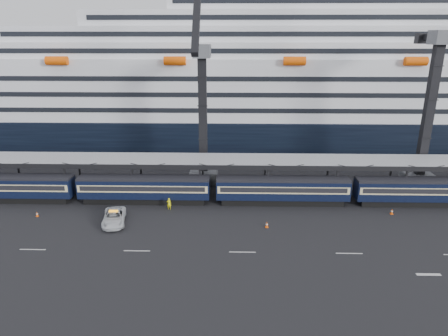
{
  "coord_description": "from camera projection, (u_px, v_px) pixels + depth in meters",
  "views": [
    {
      "loc": [
        -15.14,
        -43.78,
        23.29
      ],
      "look_at": [
        -16.41,
        10.0,
        5.35
      ],
      "focal_mm": 32.0,
      "sensor_mm": 36.0,
      "label": 1
    }
  ],
  "objects": [
    {
      "name": "crane_dark_mid",
      "position": [
        431.0,
        104.0,
        60.66
      ],
      "size": [
        4.5,
        18.24,
        39.64
      ],
      "color": "#494B50",
      "rests_on": "ground"
    },
    {
      "name": "traffic_cone_b",
      "position": [
        113.0,
        221.0,
        51.67
      ],
      "size": [
        0.41,
        0.41,
        0.83
      ],
      "color": "#FD5807",
      "rests_on": "ground"
    },
    {
      "name": "worker",
      "position": [
        169.0,
        204.0,
        55.93
      ],
      "size": [
        0.62,
        0.41,
        1.68
      ],
      "primitive_type": "imported",
      "rotation": [
        0.0,
        0.0,
        3.12
      ],
      "color": "#FFF80D",
      "rests_on": "ground"
    },
    {
      "name": "cruise_ship",
      "position": [
        297.0,
        87.0,
        88.28
      ],
      "size": [
        214.09,
        28.84,
        34.0
      ],
      "color": "black",
      "rests_on": "ground"
    },
    {
      "name": "lane_markings",
      "position": [
        446.0,
        260.0,
        43.4
      ],
      "size": [
        111.0,
        4.27,
        0.02
      ],
      "color": "beige",
      "rests_on": "ground"
    },
    {
      "name": "traffic_cone_d",
      "position": [
        392.0,
        211.0,
        54.54
      ],
      "size": [
        0.39,
        0.39,
        0.79
      ],
      "color": "#FD5807",
      "rests_on": "ground"
    },
    {
      "name": "canopy",
      "position": [
        333.0,
        161.0,
        60.16
      ],
      "size": [
        130.0,
        6.25,
        5.53
      ],
      "color": "gray",
      "rests_on": "ground"
    },
    {
      "name": "ground",
      "position": [
        357.0,
        237.0,
        48.54
      ],
      "size": [
        260.0,
        260.0,
        0.0
      ],
      "primitive_type": "plane",
      "color": "black",
      "rests_on": "ground"
    },
    {
      "name": "train",
      "position": [
        306.0,
        189.0,
        57.44
      ],
      "size": [
        133.05,
        3.0,
        4.05
      ],
      "color": "black",
      "rests_on": "ground"
    },
    {
      "name": "pickup_truck",
      "position": [
        114.0,
        217.0,
        51.8
      ],
      "size": [
        3.79,
        6.32,
        1.64
      ],
      "primitive_type": "imported",
      "rotation": [
        0.0,
        0.0,
        0.19
      ],
      "color": "silver",
      "rests_on": "ground"
    },
    {
      "name": "crane_dark_near",
      "position": [
        203.0,
        111.0,
        62.85
      ],
      "size": [
        4.5,
        17.75,
        35.08
      ],
      "color": "#494B50",
      "rests_on": "ground"
    },
    {
      "name": "traffic_cone_c",
      "position": [
        267.0,
        224.0,
        50.78
      ],
      "size": [
        0.4,
        0.4,
        0.8
      ],
      "color": "#FD5807",
      "rests_on": "ground"
    },
    {
      "name": "traffic_cone_a",
      "position": [
        37.0,
        214.0,
        53.86
      ],
      "size": [
        0.34,
        0.34,
        0.69
      ],
      "color": "#FD5807",
      "rests_on": "ground"
    }
  ]
}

